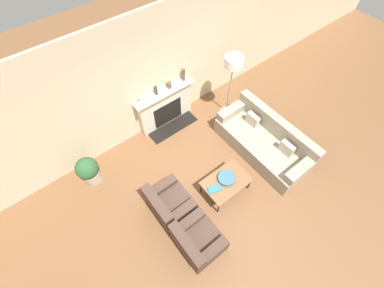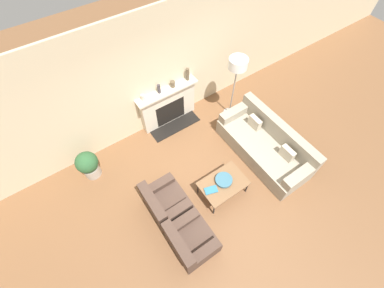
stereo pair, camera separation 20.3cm
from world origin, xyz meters
name	(u,v)px [view 2 (the right image)]	position (x,y,z in m)	size (l,w,h in m)	color
ground_plane	(215,191)	(0.00, 0.00, 0.00)	(18.00, 18.00, 0.00)	brown
wall_back	(152,76)	(0.00, 2.40, 1.45)	(18.00, 0.06, 2.90)	beige
fireplace	(168,106)	(0.23, 2.26, 0.51)	(1.54, 0.59, 1.04)	beige
couch	(265,145)	(1.51, 0.15, 0.31)	(0.94, 2.25, 0.86)	#9E937F
armchair_near	(190,241)	(-1.07, -0.62, 0.28)	(0.75, 0.84, 0.77)	#4C382D
armchair_far	(165,202)	(-1.07, 0.27, 0.28)	(0.75, 0.84, 0.77)	#4C382D
coffee_table	(223,184)	(0.10, -0.09, 0.39)	(0.94, 0.64, 0.42)	brown
bowl	(224,180)	(0.13, -0.06, 0.46)	(0.35, 0.35, 0.07)	#38667A
book	(211,190)	(-0.21, -0.08, 0.43)	(0.29, 0.22, 0.02)	teal
floor_lamp	(237,68)	(1.64, 1.56, 1.47)	(0.42, 0.42, 1.71)	gray
mantel_vase_left	(143,98)	(-0.35, 2.27, 1.12)	(0.08, 0.08, 0.15)	beige
mantel_vase_center_left	(159,89)	(0.05, 2.27, 1.15)	(0.07, 0.07, 0.22)	#3D383D
mantel_vase_center_right	(173,84)	(0.41, 2.27, 1.11)	(0.11, 0.11, 0.14)	brown
mantel_vase_right	(188,74)	(0.81, 2.27, 1.20)	(0.08, 0.08, 0.31)	brown
potted_plant	(88,164)	(-2.01, 1.88, 0.40)	(0.47, 0.47, 0.72)	#B2A899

